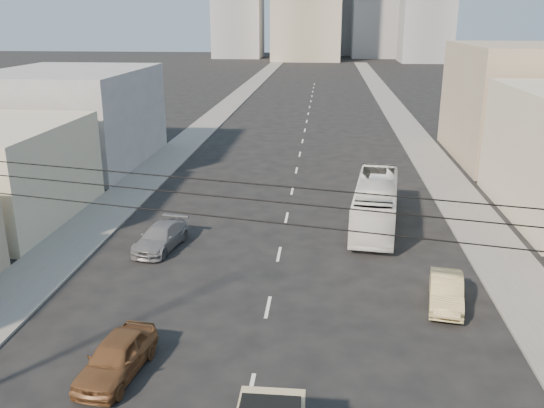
% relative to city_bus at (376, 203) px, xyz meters
% --- Properties ---
extents(sidewalk_left, '(3.50, 180.00, 0.12)m').
position_rel_city_bus_xyz_m(sidewalk_left, '(-17.23, 44.87, -1.37)').
color(sidewalk_left, slate).
rests_on(sidewalk_left, ground).
extents(sidewalk_right, '(3.50, 180.00, 0.12)m').
position_rel_city_bus_xyz_m(sidewalk_right, '(6.27, 44.87, -1.37)').
color(sidewalk_right, slate).
rests_on(sidewalk_right, ground).
extents(lane_dashes, '(0.15, 104.00, 0.01)m').
position_rel_city_bus_xyz_m(lane_dashes, '(-5.48, 27.87, -1.43)').
color(lane_dashes, silver).
rests_on(lane_dashes, ground).
extents(city_bus, '(3.63, 10.51, 2.87)m').
position_rel_city_bus_xyz_m(city_bus, '(0.00, 0.00, 0.00)').
color(city_bus, white).
rests_on(city_bus, ground).
extents(sedan_brown, '(2.21, 4.35, 1.42)m').
position_rel_city_bus_xyz_m(sedan_brown, '(-10.32, -16.61, -0.72)').
color(sedan_brown, brown).
rests_on(sedan_brown, ground).
extents(sedan_tan, '(2.03, 4.17, 1.32)m').
position_rel_city_bus_xyz_m(sedan_tan, '(2.33, -10.20, -0.78)').
color(sedan_tan, tan).
rests_on(sedan_tan, ground).
extents(sedan_grey, '(2.55, 4.75, 1.31)m').
position_rel_city_bus_xyz_m(sedan_grey, '(-12.04, -4.89, -0.78)').
color(sedan_grey, slate).
rests_on(sedan_grey, ground).
extents(overhead_wires, '(23.01, 5.02, 0.72)m').
position_rel_city_bus_xyz_m(overhead_wires, '(-5.48, -23.63, 7.53)').
color(overhead_wires, black).
rests_on(overhead_wires, ground).
extents(bldg_right_far, '(12.00, 16.00, 10.00)m').
position_rel_city_bus_xyz_m(bldg_right_far, '(14.52, 18.87, 3.57)').
color(bldg_right_far, tan).
rests_on(bldg_right_far, ground).
extents(bldg_left_far, '(12.00, 16.00, 8.00)m').
position_rel_city_bus_xyz_m(bldg_left_far, '(-24.98, 13.87, 2.57)').
color(bldg_left_far, gray).
rests_on(bldg_left_far, ground).
extents(midrise_nw, '(15.00, 15.00, 34.00)m').
position_rel_city_bus_xyz_m(midrise_nw, '(-31.48, 154.87, 15.57)').
color(midrise_nw, gray).
rests_on(midrise_nw, ground).
extents(midrise_east, '(14.00, 14.00, 28.00)m').
position_rel_city_bus_xyz_m(midrise_east, '(24.52, 139.87, 12.57)').
color(midrise_east, gray).
rests_on(midrise_east, ground).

